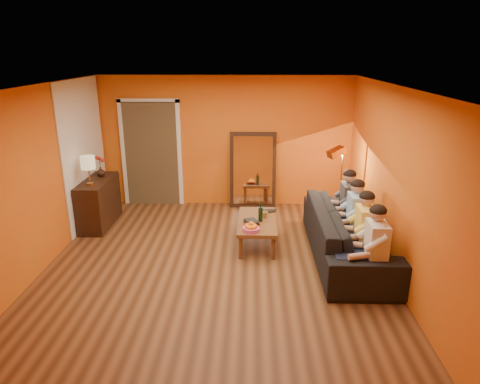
{
  "coord_description": "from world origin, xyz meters",
  "views": [
    {
      "loc": [
        0.52,
        -5.66,
        3.06
      ],
      "look_at": [
        0.35,
        0.5,
        1.0
      ],
      "focal_mm": 32.0,
      "sensor_mm": 36.0,
      "label": 1
    }
  ],
  "objects_px": {
    "vase": "(101,172)",
    "laptop": "(268,212)",
    "person_mid_left": "(365,232)",
    "sideboard": "(99,202)",
    "sofa": "(348,234)",
    "table_lamp": "(89,171)",
    "person_mid_right": "(356,218)",
    "tumbler": "(264,215)",
    "floor_lamp": "(340,189)",
    "coffee_table": "(257,232)",
    "person_far_right": "(348,205)",
    "wine_bottle": "(261,212)",
    "dog": "(336,258)",
    "mirror_frame": "(253,170)",
    "person_far_left": "(376,250)"
  },
  "relations": [
    {
      "from": "vase",
      "to": "laptop",
      "type": "bearing_deg",
      "value": -12.04
    },
    {
      "from": "person_mid_left",
      "to": "vase",
      "type": "distance_m",
      "value": 4.77
    },
    {
      "from": "sideboard",
      "to": "sofa",
      "type": "distance_m",
      "value": 4.4
    },
    {
      "from": "table_lamp",
      "to": "person_mid_right",
      "type": "bearing_deg",
      "value": -10.12
    },
    {
      "from": "sofa",
      "to": "vase",
      "type": "xyz_separation_m",
      "value": [
        -4.24,
        1.43,
        0.55
      ]
    },
    {
      "from": "person_mid_right",
      "to": "tumbler",
      "type": "distance_m",
      "value": 1.47
    },
    {
      "from": "sideboard",
      "to": "table_lamp",
      "type": "xyz_separation_m",
      "value": [
        0.0,
        -0.3,
        0.68
      ]
    },
    {
      "from": "table_lamp",
      "to": "floor_lamp",
      "type": "distance_m",
      "value": 4.37
    },
    {
      "from": "floor_lamp",
      "to": "tumbler",
      "type": "relative_size",
      "value": 13.62
    },
    {
      "from": "tumbler",
      "to": "vase",
      "type": "distance_m",
      "value": 3.14
    },
    {
      "from": "person_mid_left",
      "to": "coffee_table",
      "type": "bearing_deg",
      "value": 149.68
    },
    {
      "from": "person_far_right",
      "to": "wine_bottle",
      "type": "height_order",
      "value": "person_far_right"
    },
    {
      "from": "dog",
      "to": "wine_bottle",
      "type": "relative_size",
      "value": 2.1
    },
    {
      "from": "sideboard",
      "to": "wine_bottle",
      "type": "height_order",
      "value": "sideboard"
    },
    {
      "from": "dog",
      "to": "wine_bottle",
      "type": "xyz_separation_m",
      "value": [
        -1.02,
        1.07,
        0.25
      ]
    },
    {
      "from": "floor_lamp",
      "to": "person_mid_left",
      "type": "relative_size",
      "value": 1.18
    },
    {
      "from": "sideboard",
      "to": "laptop",
      "type": "bearing_deg",
      "value": -7.47
    },
    {
      "from": "person_mid_right",
      "to": "laptop",
      "type": "distance_m",
      "value": 1.5
    },
    {
      "from": "person_far_right",
      "to": "vase",
      "type": "distance_m",
      "value": 4.45
    },
    {
      "from": "person_far_right",
      "to": "wine_bottle",
      "type": "distance_m",
      "value": 1.48
    },
    {
      "from": "mirror_frame",
      "to": "vase",
      "type": "xyz_separation_m",
      "value": [
        -2.79,
        -0.83,
        0.18
      ]
    },
    {
      "from": "person_mid_left",
      "to": "person_far_right",
      "type": "height_order",
      "value": "same"
    },
    {
      "from": "person_mid_left",
      "to": "person_mid_right",
      "type": "xyz_separation_m",
      "value": [
        0.0,
        0.55,
        0.0
      ]
    },
    {
      "from": "person_mid_right",
      "to": "dog",
      "type": "bearing_deg",
      "value": -118.73
    },
    {
      "from": "laptop",
      "to": "tumbler",
      "type": "bearing_deg",
      "value": -107.23
    },
    {
      "from": "table_lamp",
      "to": "dog",
      "type": "relative_size",
      "value": 0.78
    },
    {
      "from": "sofa",
      "to": "dog",
      "type": "distance_m",
      "value": 0.76
    },
    {
      "from": "sofa",
      "to": "person_far_left",
      "type": "xyz_separation_m",
      "value": [
        0.13,
        -1.0,
        0.22
      ]
    },
    {
      "from": "mirror_frame",
      "to": "floor_lamp",
      "type": "height_order",
      "value": "mirror_frame"
    },
    {
      "from": "mirror_frame",
      "to": "laptop",
      "type": "distance_m",
      "value": 1.54
    },
    {
      "from": "person_far_right",
      "to": "person_mid_left",
      "type": "bearing_deg",
      "value": -90.0
    },
    {
      "from": "sideboard",
      "to": "tumbler",
      "type": "xyz_separation_m",
      "value": [
        2.98,
        -0.63,
        0.04
      ]
    },
    {
      "from": "coffee_table",
      "to": "floor_lamp",
      "type": "relative_size",
      "value": 0.85
    },
    {
      "from": "person_mid_right",
      "to": "person_far_right",
      "type": "relative_size",
      "value": 1.0
    },
    {
      "from": "sideboard",
      "to": "wine_bottle",
      "type": "relative_size",
      "value": 3.81
    },
    {
      "from": "vase",
      "to": "coffee_table",
      "type": "bearing_deg",
      "value": -19.23
    },
    {
      "from": "table_lamp",
      "to": "coffee_table",
      "type": "distance_m",
      "value": 3.03
    },
    {
      "from": "person_far_left",
      "to": "person_mid_left",
      "type": "bearing_deg",
      "value": 90.0
    },
    {
      "from": "mirror_frame",
      "to": "coffee_table",
      "type": "relative_size",
      "value": 1.25
    },
    {
      "from": "person_mid_left",
      "to": "wine_bottle",
      "type": "bearing_deg",
      "value": 150.29
    },
    {
      "from": "person_far_right",
      "to": "vase",
      "type": "relative_size",
      "value": 7.17
    },
    {
      "from": "coffee_table",
      "to": "vase",
      "type": "bearing_deg",
      "value": 161.58
    },
    {
      "from": "dog",
      "to": "tumbler",
      "type": "bearing_deg",
      "value": 118.33
    },
    {
      "from": "wine_bottle",
      "to": "laptop",
      "type": "height_order",
      "value": "wine_bottle"
    },
    {
      "from": "sideboard",
      "to": "sofa",
      "type": "relative_size",
      "value": 0.45
    },
    {
      "from": "table_lamp",
      "to": "coffee_table",
      "type": "relative_size",
      "value": 0.42
    },
    {
      "from": "person_far_right",
      "to": "sofa",
      "type": "bearing_deg",
      "value": -101.31
    },
    {
      "from": "sideboard",
      "to": "coffee_table",
      "type": "relative_size",
      "value": 0.97
    },
    {
      "from": "dog",
      "to": "wine_bottle",
      "type": "distance_m",
      "value": 1.5
    },
    {
      "from": "sideboard",
      "to": "person_mid_left",
      "type": "height_order",
      "value": "person_mid_left"
    }
  ]
}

